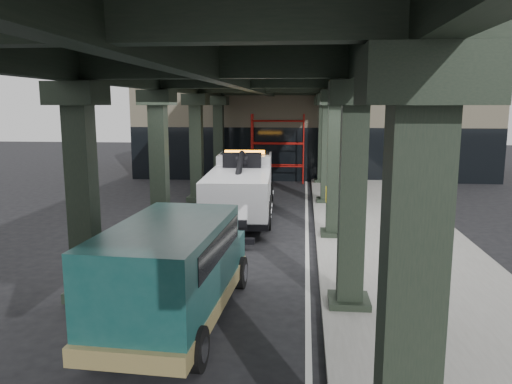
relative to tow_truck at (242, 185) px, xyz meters
The scene contains 8 objects.
ground 5.44m from the tow_truck, 79.63° to the right, with size 90.00×90.00×0.00m, color black.
sidewalk 6.44m from the tow_truck, 30.35° to the right, with size 5.00×40.00×0.15m, color gray.
lane_stripe 4.35m from the tow_truck, 50.30° to the right, with size 0.12×38.00×0.01m, color silver.
viaduct 5.26m from the tow_truck, 80.23° to the right, with size 7.40×32.00×6.40m.
building 15.34m from the tow_truck, 78.73° to the left, with size 22.00×10.00×8.00m, color #C6B793.
scaffolding 9.53m from the tow_truck, 84.26° to the left, with size 3.08×0.88×4.00m.
tow_truck is the anchor object (origin of this frame).
towed_van 10.26m from the tow_truck, 90.61° to the right, with size 2.45×5.55×2.21m.
Camera 1 is at (1.57, -14.63, 4.50)m, focal length 35.00 mm.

